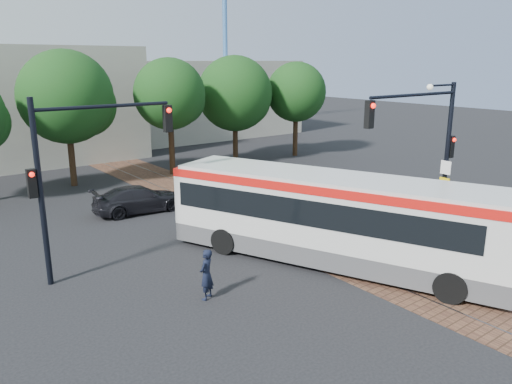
% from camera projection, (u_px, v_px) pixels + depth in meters
% --- Properties ---
extents(ground, '(120.00, 120.00, 0.00)m').
position_uv_depth(ground, '(343.00, 253.00, 18.79)').
color(ground, black).
rests_on(ground, ground).
extents(trackbed, '(3.60, 40.00, 0.02)m').
position_uv_depth(trackbed, '(275.00, 226.00, 21.84)').
color(trackbed, brown).
rests_on(trackbed, ground).
extents(tree_row, '(26.40, 5.60, 7.67)m').
position_uv_depth(tree_row, '(162.00, 97.00, 30.82)').
color(tree_row, '#382314').
rests_on(tree_row, ground).
extents(warehouses, '(40.00, 13.00, 8.00)m').
position_uv_depth(warehouses, '(70.00, 102.00, 39.48)').
color(warehouses, '#ADA899').
rests_on(warehouses, ground).
extents(crane, '(8.00, 0.50, 18.00)m').
position_uv_depth(crane, '(225.00, 23.00, 52.65)').
color(crane, '#3F72B2').
rests_on(crane, ground).
extents(city_bus, '(6.97, 11.93, 3.19)m').
position_uv_depth(city_bus, '(330.00, 215.00, 17.53)').
color(city_bus, '#464649').
rests_on(city_bus, ground).
extents(traffic_island, '(2.20, 5.20, 1.13)m').
position_uv_depth(traffic_island, '(438.00, 226.00, 20.87)').
color(traffic_island, gray).
rests_on(traffic_island, ground).
extents(signal_pole_main, '(5.49, 0.46, 6.00)m').
position_uv_depth(signal_pole_main, '(431.00, 137.00, 19.39)').
color(signal_pole_main, black).
rests_on(signal_pole_main, ground).
extents(signal_pole_left, '(4.99, 0.34, 6.00)m').
position_uv_depth(signal_pole_left, '(75.00, 163.00, 15.90)').
color(signal_pole_left, black).
rests_on(signal_pole_left, ground).
extents(officer, '(0.69, 0.62, 1.59)m').
position_uv_depth(officer, '(206.00, 274.00, 15.02)').
color(officer, black).
rests_on(officer, ground).
extents(parked_car, '(4.53, 2.24, 1.27)m').
position_uv_depth(parked_car, '(139.00, 199.00, 23.79)').
color(parked_car, black).
rests_on(parked_car, ground).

